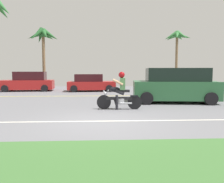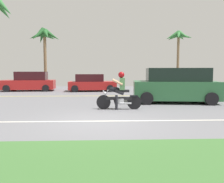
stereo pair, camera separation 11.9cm
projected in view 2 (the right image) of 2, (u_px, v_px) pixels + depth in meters
The scene contains 10 objects.
ground at pixel (101, 108), 10.49m from camera, with size 56.00×30.00×0.04m, color slate.
grass_median at pixel (98, 180), 3.42m from camera, with size 56.00×3.80×0.06m, color #3D6B33.
lane_line_near at pixel (100, 121), 7.62m from camera, with size 50.40×0.12×0.01m, color silver.
lane_line_far at pixel (101, 96), 15.45m from camera, with size 50.40×0.12×0.01m, color yellow.
motorcyclist at pixel (119, 93), 9.97m from camera, with size 1.96×0.64×1.64m.
suv_nearby at pixel (176, 86), 12.19m from camera, with size 4.66×2.64×1.83m.
parked_car_0 at pixel (30, 82), 19.37m from camera, with size 4.41×2.19×1.63m.
parked_car_1 at pixel (92, 83), 19.14m from camera, with size 4.01×2.17×1.42m.
palm_tree_0 at pixel (179, 39), 23.21m from camera, with size 2.91×2.80×5.79m.
palm_tree_1 at pixel (44, 38), 21.94m from camera, with size 3.14×3.03×5.86m.
Camera 2 is at (0.08, -7.40, 1.65)m, focal length 36.70 mm.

